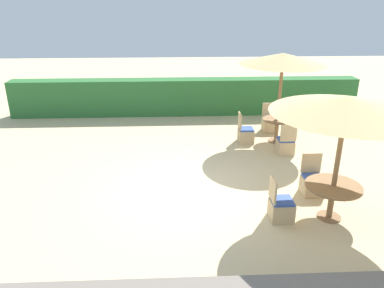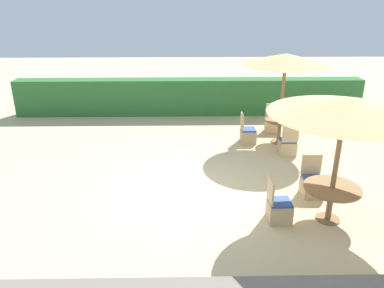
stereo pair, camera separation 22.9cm
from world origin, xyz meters
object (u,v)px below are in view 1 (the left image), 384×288
object	(u,v)px
patio_chair_back_right_south	(285,145)
parasol_front_right	(346,105)
patio_chair_back_right_north	(270,124)
round_table_front_right	(333,192)
patio_chair_front_right_west	(281,208)
round_table_back_right	(277,125)
patio_chair_front_right_north	(312,183)
parasol_back_right	(283,59)
patio_chair_back_right_west	(245,134)

from	to	relation	value
patio_chair_back_right_south	parasol_front_right	bearing A→B (deg)	-90.25
patio_chair_back_right_north	round_table_front_right	xyz separation A→B (m)	(-0.01, -5.27, 0.33)
patio_chair_back_right_south	patio_chair_front_right_west	bearing A→B (deg)	-107.27
round_table_back_right	parasol_front_right	distance (m)	4.72
patio_chair_front_right_north	patio_chair_front_right_west	world-z (taller)	same
patio_chair_back_right_north	round_table_front_right	size ratio (longest dim) A/B	0.83
parasol_front_right	patio_chair_front_right_north	distance (m)	2.37
round_table_front_right	parasol_back_right	bearing A→B (deg)	90.02
parasol_back_right	parasol_front_right	distance (m)	4.34
parasol_back_right	patio_chair_back_right_west	xyz separation A→B (m)	(-0.98, -0.00, -2.29)
parasol_back_right	parasol_front_right	bearing A→B (deg)	-89.98
round_table_back_right	round_table_front_right	distance (m)	4.34
patio_chair_back_right_north	patio_chair_back_right_south	bearing A→B (deg)	90.11
patio_chair_back_right_north	patio_chair_front_right_west	world-z (taller)	same
round_table_back_right	patio_chair_front_right_north	world-z (taller)	patio_chair_front_right_north
round_table_front_right	patio_chair_front_right_west	distance (m)	1.09
parasol_front_right	patio_chair_front_right_north	size ratio (longest dim) A/B	3.02
parasol_back_right	patio_chair_front_right_north	xyz separation A→B (m)	(-0.03, -3.32, -2.29)
parasol_back_right	patio_chair_back_right_north	world-z (taller)	parasol_back_right
patio_chair_back_right_west	parasol_front_right	world-z (taller)	parasol_front_right
round_table_back_right	patio_chair_back_right_west	world-z (taller)	patio_chair_back_right_west
patio_chair_back_right_north	patio_chair_back_right_west	bearing A→B (deg)	43.43
patio_chair_back_right_west	parasol_front_right	distance (m)	4.93
parasol_back_right	round_table_front_right	bearing A→B (deg)	-89.98
patio_chair_back_right_west	patio_chair_back_right_south	bearing A→B (deg)	45.77
patio_chair_back_right_south	round_table_front_right	bearing A→B (deg)	-90.25
round_table_back_right	patio_chair_front_right_north	xyz separation A→B (m)	(-0.03, -3.32, -0.29)
patio_chair_back_right_west	round_table_front_right	size ratio (longest dim) A/B	0.83
patio_chair_back_right_north	patio_chair_back_right_west	distance (m)	1.36
round_table_back_right	patio_chair_back_right_north	world-z (taller)	patio_chair_back_right_north
patio_chair_back_right_west	round_table_back_right	bearing A→B (deg)	90.17
patio_chair_back_right_north	patio_chair_back_right_south	xyz separation A→B (m)	(0.00, -1.90, 0.00)
parasol_front_right	patio_chair_front_right_west	bearing A→B (deg)	-179.79
patio_chair_back_right_north	patio_chair_front_right_north	bearing A→B (deg)	89.46
patio_chair_back_right_west	round_table_front_right	world-z (taller)	patio_chair_back_right_west
parasol_back_right	patio_chair_front_right_west	size ratio (longest dim) A/B	2.93
patio_chair_back_right_west	patio_chair_front_right_north	size ratio (longest dim) A/B	1.00
patio_chair_back_right_north	patio_chair_back_right_south	world-z (taller)	same
round_table_front_right	patio_chair_front_right_west	xyz separation A→B (m)	(-1.03, -0.00, -0.33)
patio_chair_back_right_south	patio_chair_front_right_west	xyz separation A→B (m)	(-1.05, -3.37, 0.00)
patio_chair_front_right_north	parasol_front_right	bearing A→B (deg)	91.66
patio_chair_back_right_north	parasol_front_right	world-z (taller)	parasol_front_right
parasol_back_right	round_table_back_right	world-z (taller)	parasol_back_right
patio_chair_back_right_west	parasol_front_right	size ratio (longest dim) A/B	0.33
patio_chair_back_right_south	patio_chair_front_right_west	size ratio (longest dim) A/B	1.00
patio_chair_back_right_south	patio_chair_back_right_west	bearing A→B (deg)	135.77
round_table_front_right	patio_chair_back_right_north	bearing A→B (deg)	89.88
patio_chair_back_right_south	patio_chair_back_right_west	distance (m)	1.38
patio_chair_back_right_south	patio_chair_back_right_west	world-z (taller)	same
round_table_front_right	patio_chair_front_right_west	world-z (taller)	patio_chair_front_right_west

